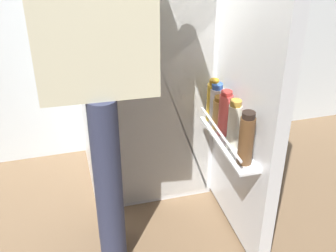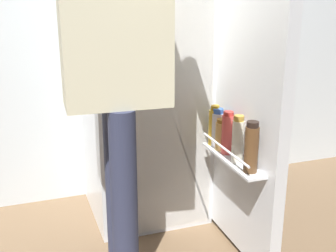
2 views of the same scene
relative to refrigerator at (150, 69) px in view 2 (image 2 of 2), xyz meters
The scene contains 3 objects.
kitchen_wall 0.56m from the refrigerator, 94.09° to the left, with size 4.40×0.10×2.52m, color silver.
refrigerator is the anchor object (origin of this frame).
person 0.63m from the refrigerator, 119.36° to the right, with size 0.56×0.79×1.71m.
Camera 2 is at (-0.69, -1.87, 1.36)m, focal length 47.45 mm.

